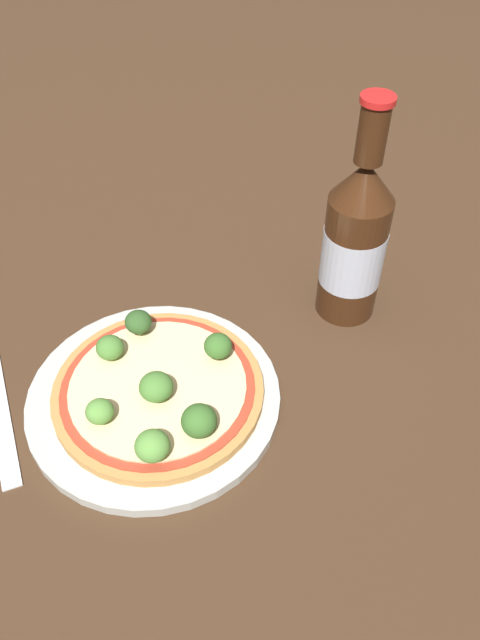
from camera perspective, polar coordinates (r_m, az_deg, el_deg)
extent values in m
plane|color=#3D2819|center=(0.65, -8.63, -6.92)|extent=(3.00, 3.00, 0.00)
cylinder|color=#B2B7B2|center=(0.64, -7.84, -7.04)|extent=(0.25, 0.25, 0.01)
cylinder|color=#B77F42|center=(0.63, -7.46, -6.41)|extent=(0.21, 0.21, 0.01)
cylinder|color=#A83823|center=(0.62, -7.51, -6.08)|extent=(0.19, 0.19, 0.00)
cylinder|color=beige|center=(0.62, -7.52, -6.01)|extent=(0.18, 0.18, 0.00)
cylinder|color=#89A866|center=(0.65, -11.69, -3.07)|extent=(0.01, 0.01, 0.01)
ellipsoid|color=#477A33|center=(0.65, -11.81, -2.48)|extent=(0.03, 0.03, 0.02)
cylinder|color=#89A866|center=(0.57, -7.91, -11.92)|extent=(0.01, 0.01, 0.01)
ellipsoid|color=#568E3D|center=(0.56, -8.02, -11.33)|extent=(0.03, 0.03, 0.03)
cylinder|color=#89A866|center=(0.64, -2.00, -3.12)|extent=(0.01, 0.01, 0.01)
ellipsoid|color=#386628|center=(0.63, -2.03, -2.38)|extent=(0.03, 0.03, 0.03)
cylinder|color=#89A866|center=(0.67, -9.13, -0.86)|extent=(0.01, 0.01, 0.01)
ellipsoid|color=#2D5123|center=(0.66, -9.24, -0.16)|extent=(0.03, 0.03, 0.02)
cylinder|color=#89A866|center=(0.60, -12.57, -8.71)|extent=(0.01, 0.01, 0.01)
ellipsoid|color=#568E3D|center=(0.60, -12.71, -8.15)|extent=(0.03, 0.03, 0.02)
cylinder|color=#89A866|center=(0.61, -7.58, -6.74)|extent=(0.01, 0.01, 0.01)
ellipsoid|color=#477A33|center=(0.60, -7.68, -6.07)|extent=(0.03, 0.03, 0.03)
cylinder|color=#89A866|center=(0.58, -3.71, -9.86)|extent=(0.01, 0.01, 0.01)
ellipsoid|color=#386628|center=(0.57, -3.76, -9.19)|extent=(0.03, 0.03, 0.03)
cylinder|color=#381E0F|center=(0.69, 10.21, 5.68)|extent=(0.07, 0.07, 0.15)
cylinder|color=#B2BCD1|center=(0.69, 10.24, 5.87)|extent=(0.07, 0.07, 0.07)
cone|color=#381E0F|center=(0.64, 11.33, 12.35)|extent=(0.07, 0.07, 0.04)
cylinder|color=#381E0F|center=(0.61, 12.03, 16.38)|extent=(0.03, 0.03, 0.06)
cylinder|color=red|center=(0.60, 12.52, 19.13)|extent=(0.03, 0.03, 0.01)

